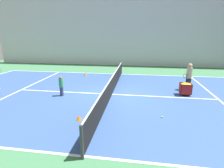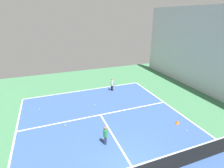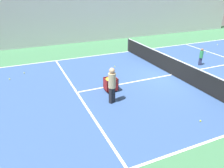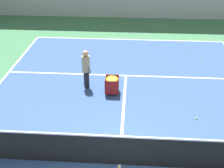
% 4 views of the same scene
% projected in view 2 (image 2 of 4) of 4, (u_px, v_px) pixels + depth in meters
% --- Properties ---
extents(line_baseline_near, '(11.29, 0.10, 0.00)m').
position_uv_depth(line_baseline_near, '(86.00, 90.00, 17.24)').
color(line_baseline_near, white).
rests_on(line_baseline_near, ground).
extents(line_service_near, '(11.29, 0.10, 0.00)m').
position_uv_depth(line_service_near, '(101.00, 115.00, 12.98)').
color(line_service_near, white).
rests_on(line_service_near, ground).
extents(player_near_baseline, '(0.34, 0.58, 1.26)m').
position_uv_depth(player_near_baseline, '(112.00, 84.00, 16.88)').
color(player_near_baseline, black).
rests_on(player_near_baseline, ground).
extents(child_midcourt, '(0.32, 0.32, 1.18)m').
position_uv_depth(child_midcourt, '(105.00, 134.00, 9.82)').
color(child_midcourt, '#2D3351').
rests_on(child_midcourt, ground).
extents(training_cone_1, '(0.27, 0.27, 0.30)m').
position_uv_depth(training_cone_1, '(177.00, 122.00, 11.89)').
color(training_cone_1, orange).
rests_on(training_cone_1, ground).
extents(tennis_ball_0, '(0.07, 0.07, 0.07)m').
position_uv_depth(tennis_ball_0, '(65.00, 125.00, 11.70)').
color(tennis_ball_0, yellow).
rests_on(tennis_ball_0, ground).
extents(tennis_ball_1, '(0.07, 0.07, 0.07)m').
position_uv_depth(tennis_ball_1, '(40.00, 109.00, 13.72)').
color(tennis_ball_1, yellow).
rests_on(tennis_ball_1, ground).
extents(tennis_ball_6, '(0.07, 0.07, 0.07)m').
position_uv_depth(tennis_ball_6, '(187.00, 131.00, 11.14)').
color(tennis_ball_6, yellow).
rests_on(tennis_ball_6, ground).
extents(tennis_ball_8, '(0.07, 0.07, 0.07)m').
position_uv_depth(tennis_ball_8, '(95.00, 105.00, 14.34)').
color(tennis_ball_8, yellow).
rests_on(tennis_ball_8, ground).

